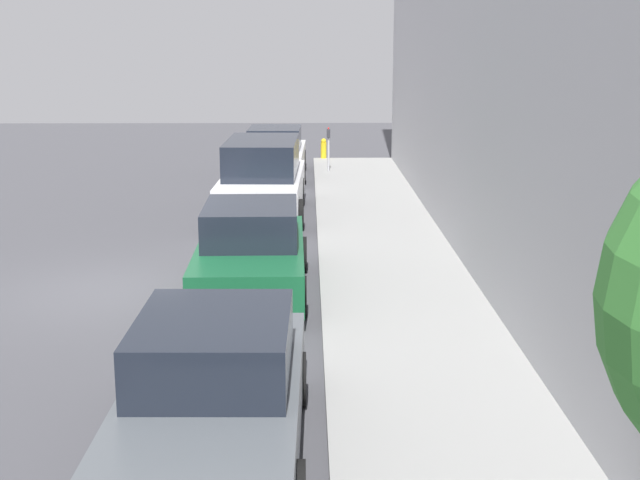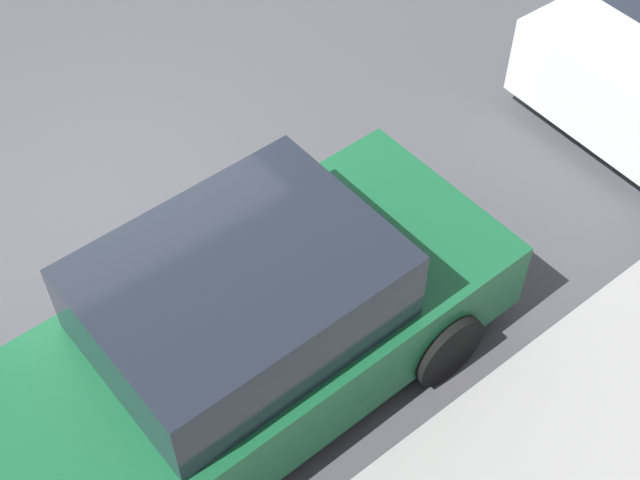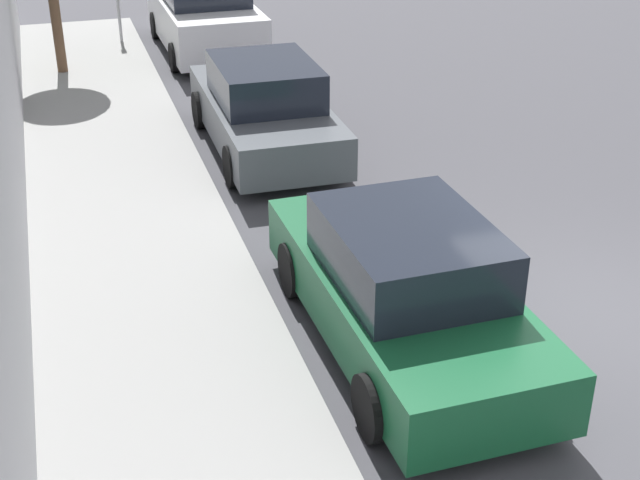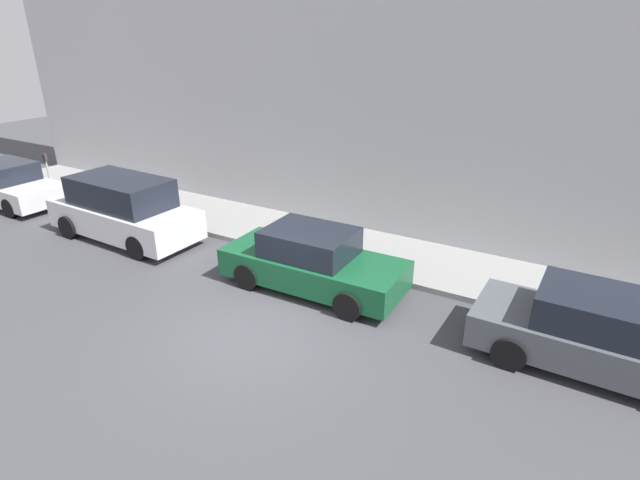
% 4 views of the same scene
% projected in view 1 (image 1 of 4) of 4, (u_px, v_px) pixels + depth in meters
% --- Properties ---
extents(ground_plane, '(60.00, 60.00, 0.00)m').
position_uv_depth(ground_plane, '(120.00, 291.00, 15.57)').
color(ground_plane, '#424247').
extents(sidewalk, '(2.73, 32.00, 0.15)m').
position_uv_depth(sidewalk, '(398.00, 286.00, 15.62)').
color(sidewalk, gray).
rests_on(sidewalk, ground_plane).
extents(parked_sedan_second, '(1.92, 4.53, 1.54)m').
position_uv_depth(parked_sedan_second, '(214.00, 394.00, 9.32)').
color(parked_sedan_second, '#4C5156').
rests_on(parked_sedan_second, ground_plane).
extents(parked_sedan_third, '(1.92, 4.53, 1.54)m').
position_uv_depth(parked_sedan_third, '(251.00, 252.00, 15.37)').
color(parked_sedan_third, '#14512D').
rests_on(parked_sedan_third, ground_plane).
extents(parked_minivan_fourth, '(2.04, 4.95, 1.90)m').
position_uv_depth(parked_minivan_fourth, '(262.00, 180.00, 21.73)').
color(parked_minivan_fourth, silver).
rests_on(parked_minivan_fourth, ground_plane).
extents(parked_sedan_fifth, '(1.92, 4.55, 1.54)m').
position_uv_depth(parked_sedan_fifth, '(275.00, 154.00, 27.88)').
color(parked_sedan_fifth, silver).
rests_on(parked_sedan_fifth, ground_plane).
extents(parking_meter_far, '(0.11, 0.15, 1.37)m').
position_uv_depth(parking_meter_far, '(328.00, 144.00, 28.05)').
color(parking_meter_far, '#ADADB2').
rests_on(parking_meter_far, sidewalk).
extents(fire_hydrant, '(0.20, 0.20, 0.69)m').
position_uv_depth(fire_hydrant, '(324.00, 148.00, 31.02)').
color(fire_hydrant, gold).
rests_on(fire_hydrant, sidewalk).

